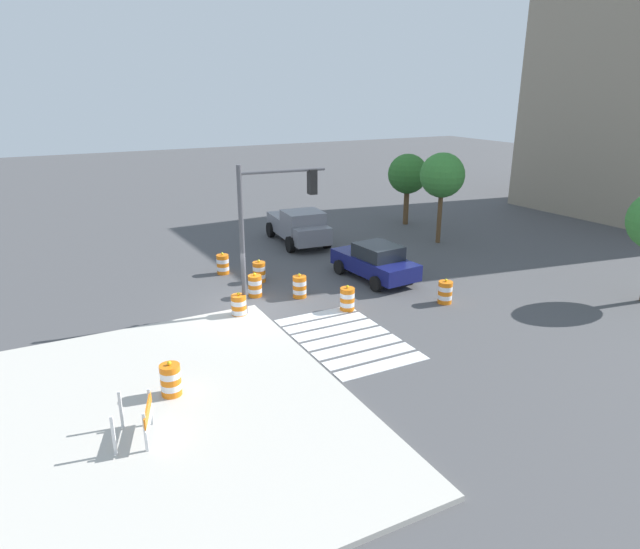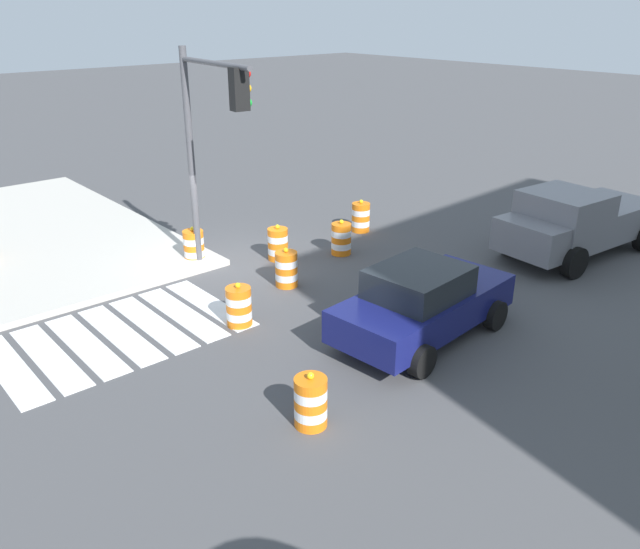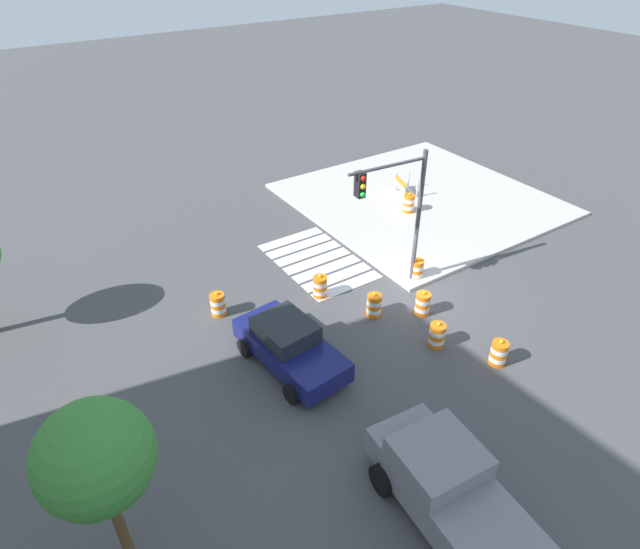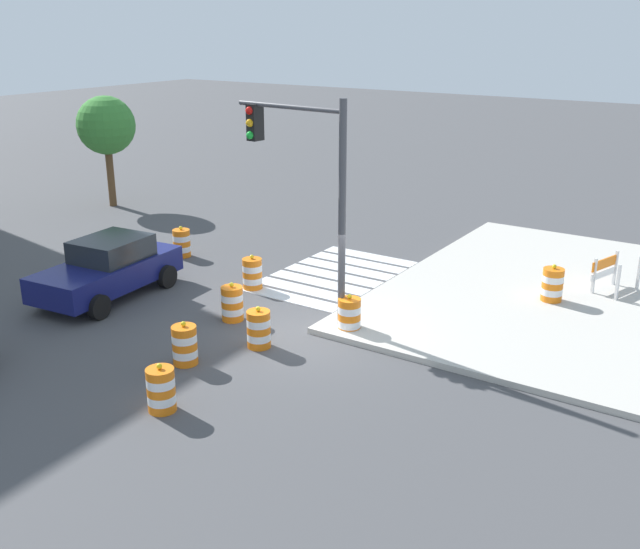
{
  "view_description": "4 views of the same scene",
  "coord_description": "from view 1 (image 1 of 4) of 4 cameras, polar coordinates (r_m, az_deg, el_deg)",
  "views": [
    {
      "loc": [
        19.0,
        -7.03,
        8.18
      ],
      "look_at": [
        2.08,
        1.78,
        1.75
      ],
      "focal_mm": 31.26,
      "sensor_mm": 36.0,
      "label": 1
    },
    {
      "loc": [
        8.65,
        13.82,
        6.54
      ],
      "look_at": [
        -0.31,
        3.41,
        0.73
      ],
      "focal_mm": 35.81,
      "sensor_mm": 36.0,
      "label": 2
    },
    {
      "loc": [
        -12.48,
        12.56,
        12.59
      ],
      "look_at": [
        1.52,
        3.3,
        1.25
      ],
      "focal_mm": 30.06,
      "sensor_mm": 36.0,
      "label": 3
    },
    {
      "loc": [
        -13.73,
        -9.42,
        7.3
      ],
      "look_at": [
        1.37,
        0.53,
        1.04
      ],
      "focal_mm": 41.36,
      "sensor_mm": 36.0,
      "label": 4
    }
  ],
  "objects": [
    {
      "name": "sidewalk_corner",
      "position": [
        15.36,
        -20.04,
        -14.5
      ],
      "size": [
        12.0,
        12.0,
        0.15
      ],
      "primitive_type": "cube",
      "color": "#BCB7AD",
      "rests_on": "ground"
    },
    {
      "name": "traffic_light_pole",
      "position": [
        20.27,
        -4.99,
        6.41
      ],
      "size": [
        0.52,
        3.28,
        5.5
      ],
      "color": "#4C4C51",
      "rests_on": "sidewalk_corner"
    },
    {
      "name": "traffic_barrel_opposite_curb",
      "position": [
        22.73,
        -2.11,
        -1.25
      ],
      "size": [
        0.56,
        0.56,
        1.02
      ],
      "color": "orange",
      "rests_on": "ground"
    },
    {
      "name": "traffic_barrel_far_curb",
      "position": [
        24.67,
        -6.25,
        0.27
      ],
      "size": [
        0.56,
        0.56,
        1.02
      ],
      "color": "orange",
      "rests_on": "ground"
    },
    {
      "name": "traffic_barrel_on_sidewalk",
      "position": [
        15.98,
        -15.04,
        -10.37
      ],
      "size": [
        0.56,
        0.56,
        1.02
      ],
      "color": "orange",
      "rests_on": "sidewalk_corner"
    },
    {
      "name": "ground_plane",
      "position": [
        21.85,
        -6.7,
        -3.48
      ],
      "size": [
        120.0,
        120.0,
        0.0
      ],
      "primitive_type": "plane",
      "color": "#474749"
    },
    {
      "name": "traffic_barrel_median_far",
      "position": [
        21.42,
        2.81,
        -2.53
      ],
      "size": [
        0.56,
        0.56,
        1.02
      ],
      "color": "orange",
      "rests_on": "ground"
    },
    {
      "name": "traffic_barrel_median_near",
      "position": [
        25.96,
        -9.92,
        1.04
      ],
      "size": [
        0.56,
        0.56,
        1.02
      ],
      "color": "orange",
      "rests_on": "ground"
    },
    {
      "name": "traffic_barrel_near_corner",
      "position": [
        22.96,
        -6.68,
        -1.16
      ],
      "size": [
        0.56,
        0.56,
        1.02
      ],
      "color": "orange",
      "rests_on": "ground"
    },
    {
      "name": "street_tree_streetside_far",
      "position": [
        35.0,
        8.97,
        10.1
      ],
      "size": [
        2.42,
        2.42,
        4.36
      ],
      "color": "brown",
      "rests_on": "ground"
    },
    {
      "name": "pickup_truck",
      "position": [
        30.45,
        -2.11,
        4.93
      ],
      "size": [
        5.3,
        2.71,
        1.92
      ],
      "color": "slate",
      "rests_on": "ground"
    },
    {
      "name": "sports_car",
      "position": [
        24.9,
        5.67,
        1.34
      ],
      "size": [
        4.45,
        2.43,
        1.63
      ],
      "color": "navy",
      "rests_on": "ground"
    },
    {
      "name": "traffic_barrel_lane_center",
      "position": [
        22.65,
        12.69,
        -1.79
      ],
      "size": [
        0.56,
        0.56,
        1.02
      ],
      "color": "orange",
      "rests_on": "ground"
    },
    {
      "name": "street_tree_streetside_mid",
      "position": [
        30.88,
        12.41,
        9.85
      ],
      "size": [
        2.39,
        2.39,
        4.91
      ],
      "color": "brown",
      "rests_on": "ground"
    },
    {
      "name": "construction_barricade",
      "position": [
        14.34,
        -17.81,
        -13.73
      ],
      "size": [
        1.41,
        1.1,
        1.0
      ],
      "color": "silver",
      "rests_on": "sidewalk_corner"
    },
    {
      "name": "traffic_barrel_crosswalk_end",
      "position": [
        20.9,
        -8.3,
        -3.27
      ],
      "size": [
        0.56,
        0.56,
        1.02
      ],
      "color": "orange",
      "rests_on": "ground"
    },
    {
      "name": "crosswalk_stripes",
      "position": [
        19.23,
        2.7,
        -6.53
      ],
      "size": [
        5.1,
        3.2,
        0.02
      ],
      "color": "silver",
      "rests_on": "ground"
    }
  ]
}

